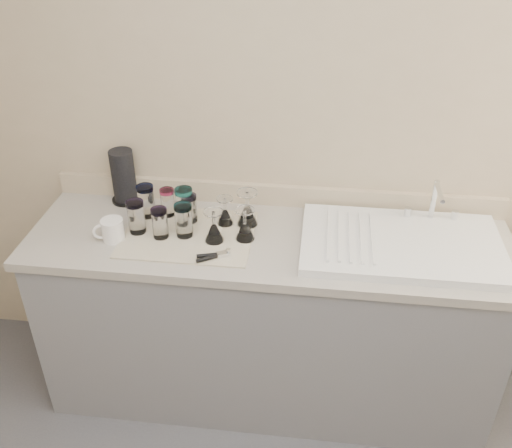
# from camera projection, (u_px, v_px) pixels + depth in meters

# --- Properties ---
(room_envelope) EXTENTS (3.54, 3.50, 2.52)m
(room_envelope) POSITION_uv_depth(u_px,v_px,m) (206.00, 305.00, 1.06)
(room_envelope) COLOR #4A4A4E
(room_envelope) RESTS_ON ground
(counter_unit) EXTENTS (2.06, 0.62, 0.90)m
(counter_unit) POSITION_uv_depth(u_px,v_px,m) (268.00, 318.00, 2.66)
(counter_unit) COLOR slate
(counter_unit) RESTS_ON ground
(sink_unit) EXTENTS (0.82, 0.50, 0.22)m
(sink_unit) POSITION_uv_depth(u_px,v_px,m) (402.00, 243.00, 2.35)
(sink_unit) COLOR white
(sink_unit) RESTS_ON counter_unit
(dish_towel) EXTENTS (0.55, 0.42, 0.01)m
(dish_towel) POSITION_uv_depth(u_px,v_px,m) (188.00, 234.00, 2.44)
(dish_towel) COLOR silver
(dish_towel) RESTS_ON counter_unit
(tumbler_teal) EXTENTS (0.08, 0.08, 0.15)m
(tumbler_teal) POSITION_uv_depth(u_px,v_px,m) (146.00, 201.00, 2.51)
(tumbler_teal) COLOR white
(tumbler_teal) RESTS_ON dish_towel
(tumbler_cyan) EXTENTS (0.06, 0.06, 0.13)m
(tumbler_cyan) POSITION_uv_depth(u_px,v_px,m) (168.00, 202.00, 2.53)
(tumbler_cyan) COLOR white
(tumbler_cyan) RESTS_ON dish_towel
(tumbler_purple) EXTENTS (0.06, 0.06, 0.13)m
(tumbler_purple) POSITION_uv_depth(u_px,v_px,m) (190.00, 208.00, 2.48)
(tumbler_purple) COLOR white
(tumbler_purple) RESTS_ON dish_towel
(tumbler_magenta) EXTENTS (0.07, 0.07, 0.15)m
(tumbler_magenta) POSITION_uv_depth(u_px,v_px,m) (136.00, 217.00, 2.41)
(tumbler_magenta) COLOR white
(tumbler_magenta) RESTS_ON dish_towel
(tumbler_blue) EXTENTS (0.07, 0.07, 0.14)m
(tumbler_blue) POSITION_uv_depth(u_px,v_px,m) (160.00, 223.00, 2.38)
(tumbler_blue) COLOR white
(tumbler_blue) RESTS_ON dish_towel
(tumbler_lavender) EXTENTS (0.08, 0.08, 0.15)m
(tumbler_lavender) POSITION_uv_depth(u_px,v_px,m) (184.00, 220.00, 2.38)
(tumbler_lavender) COLOR white
(tumbler_lavender) RESTS_ON dish_towel
(tumbler_extra) EXTENTS (0.08, 0.08, 0.15)m
(tumbler_extra) POSITION_uv_depth(u_px,v_px,m) (184.00, 205.00, 2.48)
(tumbler_extra) COLOR white
(tumbler_extra) RESTS_ON dish_towel
(goblet_back_left) EXTENTS (0.07, 0.07, 0.13)m
(goblet_back_left) POSITION_uv_depth(u_px,v_px,m) (225.00, 215.00, 2.48)
(goblet_back_left) COLOR white
(goblet_back_left) RESTS_ON dish_towel
(goblet_back_right) EXTENTS (0.09, 0.09, 0.16)m
(goblet_back_right) POSITION_uv_depth(u_px,v_px,m) (247.00, 213.00, 2.47)
(goblet_back_right) COLOR white
(goblet_back_right) RESTS_ON dish_towel
(goblet_front_left) EXTENTS (0.08, 0.08, 0.14)m
(goblet_front_left) POSITION_uv_depth(u_px,v_px,m) (214.00, 231.00, 2.36)
(goblet_front_left) COLOR white
(goblet_front_left) RESTS_ON dish_towel
(goblet_front_right) EXTENTS (0.08, 0.08, 0.14)m
(goblet_front_right) POSITION_uv_depth(u_px,v_px,m) (245.00, 229.00, 2.37)
(goblet_front_right) COLOR white
(goblet_front_right) RESTS_ON dish_towel
(can_opener) EXTENTS (0.14, 0.09, 0.02)m
(can_opener) POSITION_uv_depth(u_px,v_px,m) (213.00, 256.00, 2.28)
(can_opener) COLOR silver
(can_opener) RESTS_ON dish_towel
(white_mug) EXTENTS (0.14, 0.12, 0.10)m
(white_mug) POSITION_uv_depth(u_px,v_px,m) (112.00, 230.00, 2.38)
(white_mug) COLOR white
(white_mug) RESTS_ON counter_unit
(paper_towel_roll) EXTENTS (0.14, 0.14, 0.25)m
(paper_towel_roll) POSITION_uv_depth(u_px,v_px,m) (124.00, 177.00, 2.62)
(paper_towel_roll) COLOR black
(paper_towel_roll) RESTS_ON counter_unit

